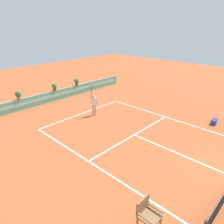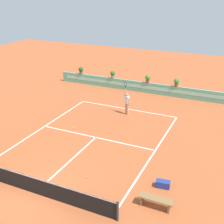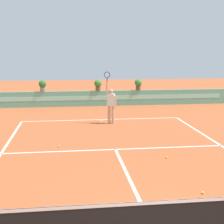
# 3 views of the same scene
# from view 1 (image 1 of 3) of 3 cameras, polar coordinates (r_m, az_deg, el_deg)

# --- Properties ---
(ground_plane) EXTENTS (60.00, 60.00, 0.00)m
(ground_plane) POSITION_cam_1_polar(r_m,az_deg,el_deg) (14.30, 7.33, -6.73)
(ground_plane) COLOR #B2562D
(court_lines) EXTENTS (8.32, 11.94, 0.01)m
(court_lines) POSITION_cam_1_polar(r_m,az_deg,el_deg) (14.67, 5.07, -5.78)
(court_lines) COLOR white
(court_lines) RESTS_ON ground
(back_wall_barrier) EXTENTS (18.00, 0.21, 1.00)m
(back_wall_barrier) POSITION_cam_1_polar(r_m,az_deg,el_deg) (21.31, -15.64, 4.23)
(back_wall_barrier) COLOR #60A88E
(back_wall_barrier) RESTS_ON ground
(umpire_chair) EXTENTS (0.60, 0.60, 2.14)m
(umpire_chair) POSITION_cam_1_polar(r_m,az_deg,el_deg) (7.45, 9.54, -27.33)
(umpire_chair) COLOR olive
(umpire_chair) RESTS_ON ground
(gear_bag) EXTENTS (0.74, 0.45, 0.36)m
(gear_bag) POSITION_cam_1_polar(r_m,az_deg,el_deg) (17.65, 25.99, -2.37)
(gear_bag) COLOR navy
(gear_bag) RESTS_ON ground
(tennis_player) EXTENTS (0.59, 0.33, 2.58)m
(tennis_player) POSITION_cam_1_polar(r_m,az_deg,el_deg) (17.11, -4.94, 2.39)
(tennis_player) COLOR tan
(tennis_player) RESTS_ON ground
(tennis_ball_near_baseline) EXTENTS (0.07, 0.07, 0.07)m
(tennis_ball_near_baseline) POSITION_cam_1_polar(r_m,az_deg,el_deg) (13.45, -1.45, -8.44)
(tennis_ball_near_baseline) COLOR #CCE033
(tennis_ball_near_baseline) RESTS_ON ground
(tennis_ball_mid_court) EXTENTS (0.07, 0.07, 0.07)m
(tennis_ball_mid_court) POSITION_cam_1_polar(r_m,az_deg,el_deg) (14.19, 24.06, -8.83)
(tennis_ball_mid_court) COLOR #CCE033
(tennis_ball_mid_court) RESTS_ON ground
(tennis_ball_by_sideline) EXTENTS (0.07, 0.07, 0.07)m
(tennis_ball_by_sideline) POSITION_cam_1_polar(r_m,az_deg,el_deg) (15.09, 13.49, -5.39)
(tennis_ball_by_sideline) COLOR #CCE033
(tennis_ball_by_sideline) RESTS_ON ground
(potted_plant_left) EXTENTS (0.48, 0.48, 0.72)m
(potted_plant_left) POSITION_cam_1_polar(r_m,az_deg,el_deg) (19.66, -24.17, 4.28)
(potted_plant_left) COLOR gray
(potted_plant_left) RESTS_ON back_wall_barrier
(potted_plant_centre) EXTENTS (0.48, 0.48, 0.72)m
(potted_plant_centre) POSITION_cam_1_polar(r_m,az_deg,el_deg) (21.16, -15.40, 6.71)
(potted_plant_centre) COLOR brown
(potted_plant_centre) RESTS_ON back_wall_barrier
(potted_plant_right) EXTENTS (0.48, 0.48, 0.72)m
(potted_plant_right) POSITION_cam_1_polar(r_m,az_deg,el_deg) (22.59, -9.63, 8.22)
(potted_plant_right) COLOR brown
(potted_plant_right) RESTS_ON back_wall_barrier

